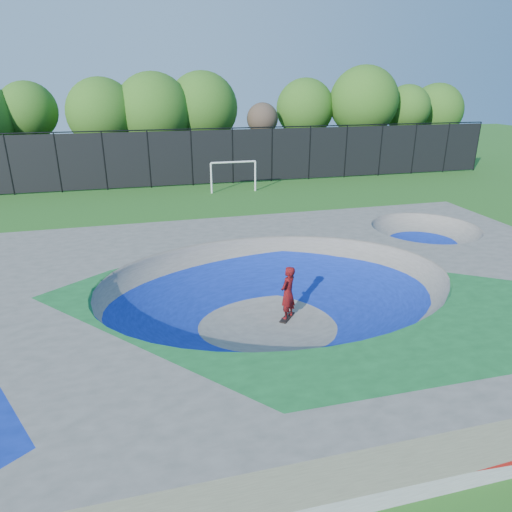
{
  "coord_description": "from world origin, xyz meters",
  "views": [
    {
      "loc": [
        -3.8,
        -12.19,
        7.1
      ],
      "look_at": [
        0.12,
        3.0,
        1.1
      ],
      "focal_mm": 32.0,
      "sensor_mm": 36.0,
      "label": 1
    }
  ],
  "objects": [
    {
      "name": "ground",
      "position": [
        0.0,
        0.0,
        0.0
      ],
      "size": [
        120.0,
        120.0,
        0.0
      ],
      "primitive_type": "plane",
      "color": "#225C19",
      "rests_on": "ground"
    },
    {
      "name": "skate_deck",
      "position": [
        0.0,
        0.0,
        0.75
      ],
      "size": [
        22.0,
        14.0,
        1.5
      ],
      "primitive_type": "cube",
      "color": "gray",
      "rests_on": "ground"
    },
    {
      "name": "skater",
      "position": [
        0.41,
        0.12,
        0.89
      ],
      "size": [
        0.77,
        0.75,
        1.78
      ],
      "primitive_type": "imported",
      "rotation": [
        0.0,
        0.0,
        3.86
      ],
      "color": "#AD0D0F",
      "rests_on": "ground"
    },
    {
      "name": "skateboard",
      "position": [
        0.41,
        0.12,
        0.03
      ],
      "size": [
        0.67,
        0.74,
        0.05
      ],
      "primitive_type": "cube",
      "rotation": [
        0.0,
        0.0,
        0.87
      ],
      "color": "black",
      "rests_on": "ground"
    },
    {
      "name": "soccer_goal",
      "position": [
        2.45,
        18.15,
        1.46
      ],
      "size": [
        3.18,
        0.12,
        2.1
      ],
      "color": "white",
      "rests_on": "ground"
    },
    {
      "name": "fence",
      "position": [
        0.0,
        21.0,
        2.1
      ],
      "size": [
        48.09,
        0.09,
        4.04
      ],
      "color": "black",
      "rests_on": "ground"
    },
    {
      "name": "treeline",
      "position": [
        -1.52,
        25.77,
        5.0
      ],
      "size": [
        53.07,
        7.34,
        8.47
      ],
      "color": "#463623",
      "rests_on": "ground"
    }
  ]
}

